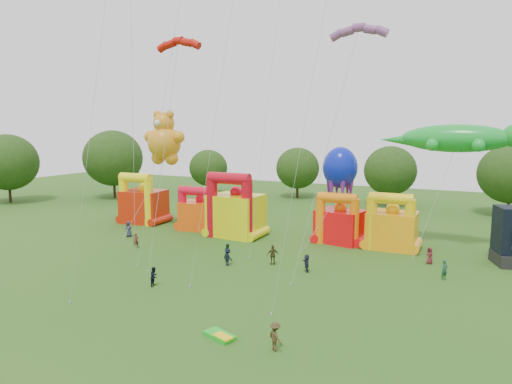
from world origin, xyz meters
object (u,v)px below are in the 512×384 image
at_px(teddy_bear_kite, 157,160).
at_px(spectator_4, 273,255).
at_px(gecko_kite, 443,177).
at_px(octopus_kite, 331,196).
at_px(spectator_0, 129,229).
at_px(bouncy_castle_0, 143,204).
at_px(bouncy_castle_2, 235,212).

relative_size(teddy_bear_kite, spectator_4, 7.95).
relative_size(gecko_kite, octopus_kite, 1.32).
bearing_deg(spectator_0, bouncy_castle_0, 110.73).
relative_size(spectator_0, spectator_4, 0.98).
bearing_deg(spectator_4, bouncy_castle_2, -77.31).
distance_m(bouncy_castle_2, spectator_4, 12.09).
bearing_deg(gecko_kite, bouncy_castle_0, -177.81).
relative_size(octopus_kite, spectator_4, 5.72).
height_order(bouncy_castle_0, octopus_kite, octopus_kite).
height_order(teddy_bear_kite, octopus_kite, teddy_bear_kite).
bearing_deg(teddy_bear_kite, octopus_kite, 8.25).
relative_size(bouncy_castle_0, spectator_4, 3.64).
relative_size(teddy_bear_kite, octopus_kite, 1.39).
relative_size(gecko_kite, spectator_4, 7.54).
distance_m(teddy_bear_kite, gecko_kite, 31.70).
bearing_deg(bouncy_castle_0, gecko_kite, 2.19).
distance_m(bouncy_castle_2, octopus_kite, 11.23).
xyz_separation_m(gecko_kite, octopus_kite, (-10.93, -1.63, -2.43)).
bearing_deg(bouncy_castle_2, bouncy_castle_0, 174.09).
bearing_deg(spectator_0, octopus_kite, 10.67).
bearing_deg(teddy_bear_kite, spectator_0, -108.26).
height_order(teddy_bear_kite, spectator_0, teddy_bear_kite).
xyz_separation_m(bouncy_castle_0, bouncy_castle_2, (14.57, -1.51, 0.30)).
height_order(bouncy_castle_2, gecko_kite, gecko_kite).
bearing_deg(bouncy_castle_2, spectator_0, -152.44).
bearing_deg(spectator_0, bouncy_castle_2, 20.57).
height_order(octopus_kite, spectator_0, octopus_kite).
bearing_deg(octopus_kite, gecko_kite, 8.46).
xyz_separation_m(bouncy_castle_0, octopus_kite, (25.48, -0.24, 2.63)).
height_order(bouncy_castle_0, spectator_0, bouncy_castle_0).
xyz_separation_m(teddy_bear_kite, spectator_0, (-1.30, -3.95, -7.68)).
relative_size(bouncy_castle_0, octopus_kite, 0.64).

